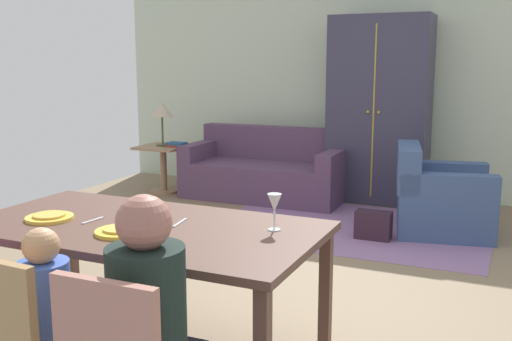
{
  "coord_description": "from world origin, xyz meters",
  "views": [
    {
      "loc": [
        1.56,
        -3.58,
        1.58
      ],
      "look_at": [
        -0.07,
        0.06,
        0.85
      ],
      "focal_mm": 41.29,
      "sensor_mm": 36.0,
      "label": 1
    }
  ],
  "objects": [
    {
      "name": "pizza_near_man",
      "position": [
        -0.69,
        -1.26,
        0.78
      ],
      "size": [
        0.17,
        0.17,
        0.01
      ],
      "primitive_type": "cylinder",
      "color": "gold",
      "rests_on": "plate_near_man"
    },
    {
      "name": "pizza_near_child",
      "position": [
        -0.18,
        -1.32,
        0.78
      ],
      "size": [
        0.17,
        0.17,
        0.01
      ],
      "primitive_type": "cylinder",
      "color": "gold",
      "rests_on": "plate_near_child"
    },
    {
      "name": "armchair",
      "position": [
        0.92,
        2.05,
        0.32
      ],
      "size": [
        1.01,
        1.0,
        0.82
      ],
      "color": "#3B517C",
      "rests_on": "ground_plane"
    },
    {
      "name": "table_lamp",
      "position": [
        -2.4,
        2.46,
        1.01
      ],
      "size": [
        0.26,
        0.26,
        0.54
      ],
      "color": "#4A4E2F",
      "rests_on": "side_table"
    },
    {
      "name": "handbag",
      "position": [
        0.42,
        1.56,
        0.13
      ],
      "size": [
        0.32,
        0.16,
        0.26
      ],
      "primitive_type": "cube",
      "color": "#301D2A",
      "rests_on": "ground_plane"
    },
    {
      "name": "knife",
      "position": [
        -0.01,
        -1.04,
        0.76
      ],
      "size": [
        0.04,
        0.17,
        0.01
      ],
      "primitive_type": "cube",
      "rotation": [
        0.0,
        0.0,
        0.15
      ],
      "color": "silver",
      "rests_on": "dining_table"
    },
    {
      "name": "side_table",
      "position": [
        -2.4,
        2.46,
        0.38
      ],
      "size": [
        0.56,
        0.56,
        0.58
      ],
      "color": "#9E7A59",
      "rests_on": "ground_plane"
    },
    {
      "name": "wine_glass",
      "position": [
        0.49,
        -0.96,
        0.89
      ],
      "size": [
        0.07,
        0.07,
        0.19
      ],
      "color": "silver",
      "rests_on": "dining_table"
    },
    {
      "name": "person_child",
      "position": [
        -0.18,
        -1.81,
        0.43
      ],
      "size": [
        0.22,
        0.29,
        0.92
      ],
      "color": "#333559",
      "rests_on": "ground_plane"
    },
    {
      "name": "couch",
      "position": [
        -1.13,
        2.72,
        0.3
      ],
      "size": [
        1.88,
        0.86,
        0.82
      ],
      "color": "#563B58",
      "rests_on": "ground_plane"
    },
    {
      "name": "book_upper",
      "position": [
        -2.2,
        2.46,
        0.62
      ],
      "size": [
        0.22,
        0.16,
        0.03
      ],
      "primitive_type": "cube",
      "color": "#24507C",
      "rests_on": "book_lower"
    },
    {
      "name": "dining_table",
      "position": [
        -0.18,
        -1.14,
        0.69
      ],
      "size": [
        1.84,
        0.96,
        0.76
      ],
      "color": "brown",
      "rests_on": "ground_plane"
    },
    {
      "name": "book_lower",
      "position": [
        -2.2,
        2.46,
        0.59
      ],
      "size": [
        0.22,
        0.16,
        0.03
      ],
      "primitive_type": "cube",
      "color": "brown",
      "rests_on": "side_table"
    },
    {
      "name": "area_rug",
      "position": [
        0.13,
        1.86,
        0.0
      ],
      "size": [
        2.6,
        1.8,
        0.01
      ],
      "primitive_type": "cube",
      "color": "gray",
      "rests_on": "ground_plane"
    },
    {
      "name": "back_wall",
      "position": [
        0.0,
        3.49,
        1.35
      ],
      "size": [
        6.88,
        0.1,
        2.7
      ],
      "primitive_type": "cube",
      "color": "beige",
      "rests_on": "ground_plane"
    },
    {
      "name": "fork",
      "position": [
        -0.46,
        -1.19,
        0.76
      ],
      "size": [
        0.03,
        0.15,
        0.01
      ],
      "primitive_type": "cube",
      "rotation": [
        0.0,
        0.0,
        -0.11
      ],
      "color": "silver",
      "rests_on": "dining_table"
    },
    {
      "name": "plate_near_child",
      "position": [
        -0.18,
        -1.32,
        0.77
      ],
      "size": [
        0.25,
        0.25,
        0.02
      ],
      "primitive_type": "cylinder",
      "color": "yellow",
      "rests_on": "dining_table"
    },
    {
      "name": "armoire",
      "position": [
        0.1,
        3.1,
        1.05
      ],
      "size": [
        1.1,
        0.59,
        2.1
      ],
      "color": "#38354A",
      "rests_on": "ground_plane"
    },
    {
      "name": "plate_near_man",
      "position": [
        -0.69,
        -1.26,
        0.77
      ],
      "size": [
        0.25,
        0.25,
        0.02
      ],
      "primitive_type": "cylinder",
      "color": "yellow",
      "rests_on": "dining_table"
    },
    {
      "name": "ground_plane",
      "position": [
        0.0,
        0.42,
        -0.01
      ],
      "size": [
        6.88,
        6.04,
        0.02
      ],
      "primitive_type": "cube",
      "color": "#846F53"
    }
  ]
}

